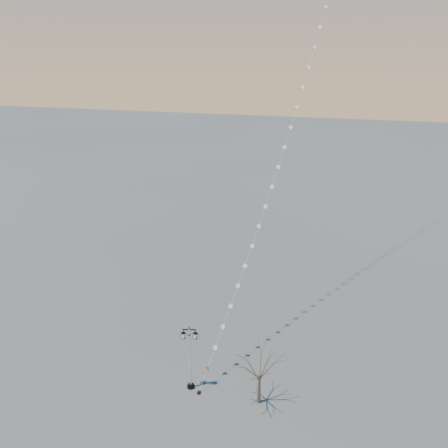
% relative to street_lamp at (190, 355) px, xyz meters
% --- Properties ---
extents(ground, '(300.00, 300.00, 0.00)m').
position_rel_street_lamp_xyz_m(ground, '(-0.28, -0.79, -2.63)').
color(ground, '#515151').
rests_on(ground, ground).
extents(street_lamp, '(1.18, 0.62, 4.76)m').
position_rel_street_lamp_xyz_m(street_lamp, '(0.00, 0.00, 0.00)').
color(street_lamp, black).
rests_on(street_lamp, ground).
extents(bare_tree, '(2.41, 2.41, 3.99)m').
position_rel_street_lamp_xyz_m(bare_tree, '(4.76, -0.02, 0.14)').
color(bare_tree, brown).
rests_on(bare_tree, ground).
extents(kite_train, '(8.15, 34.01, 48.11)m').
position_rel_street_lamp_xyz_m(kite_train, '(4.51, 16.27, 21.35)').
color(kite_train, black).
rests_on(kite_train, ground).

